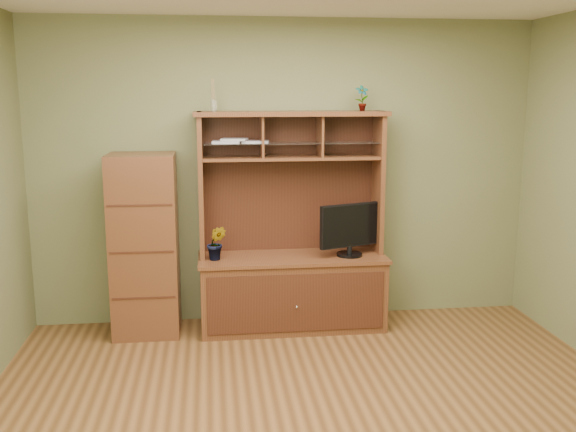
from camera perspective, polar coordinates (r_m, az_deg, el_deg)
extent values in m
cube|color=#4E3116|center=(4.29, 3.03, -17.91)|extent=(4.50, 4.00, 0.02)
cube|color=#62663C|center=(5.79, -0.28, 3.91)|extent=(4.50, 0.02, 2.70)
cube|color=#62663C|center=(1.95, 13.88, -10.76)|extent=(4.50, 0.02, 2.70)
cube|color=#492914|center=(5.72, 0.38, -6.85)|extent=(1.60, 0.55, 0.62)
cube|color=#33160E|center=(5.46, 0.76, -7.75)|extent=(1.50, 0.01, 0.50)
sphere|color=silver|center=(5.46, 0.78, -8.10)|extent=(0.02, 0.02, 0.02)
cube|color=#492914|center=(5.63, 0.39, -3.70)|extent=(1.64, 0.59, 0.03)
cube|color=#492914|center=(5.56, -7.74, 2.74)|extent=(0.04, 0.35, 1.25)
cube|color=#492914|center=(5.75, 8.00, 3.01)|extent=(0.04, 0.35, 1.25)
cube|color=#33160E|center=(5.76, 0.06, 3.13)|extent=(1.52, 0.02, 1.25)
cube|color=#492914|center=(5.55, 0.27, 9.10)|extent=(1.66, 0.40, 0.04)
cube|color=#492914|center=(5.58, 0.27, 5.19)|extent=(1.52, 0.32, 0.02)
cube|color=#492914|center=(5.53, -2.35, 7.07)|extent=(0.02, 0.31, 0.35)
cube|color=#492914|center=(5.60, 2.86, 7.11)|extent=(0.02, 0.31, 0.35)
cube|color=silver|center=(5.55, 0.28, 6.51)|extent=(1.50, 0.27, 0.01)
cylinder|color=black|center=(5.65, 5.48, -3.43)|extent=(0.22, 0.22, 0.02)
cylinder|color=black|center=(5.64, 5.49, -2.96)|extent=(0.04, 0.04, 0.07)
cube|color=black|center=(5.59, 5.53, -0.84)|extent=(0.56, 0.24, 0.38)
imported|color=#27571D|center=(5.49, -6.38, -2.40)|extent=(0.18, 0.16, 0.30)
imported|color=#306122|center=(5.66, 6.60, 10.39)|extent=(0.12, 0.09, 0.22)
cylinder|color=silver|center=(5.50, -6.66, 9.72)|extent=(0.05, 0.05, 0.10)
cylinder|color=#977A4B|center=(5.50, -6.69, 11.13)|extent=(0.03, 0.03, 0.17)
cube|color=silver|center=(5.52, -5.51, 6.58)|extent=(0.25, 0.20, 0.02)
cube|color=silver|center=(5.52, -4.78, 6.80)|extent=(0.25, 0.21, 0.02)
cube|color=silver|center=(5.53, -2.92, 6.62)|extent=(0.25, 0.21, 0.02)
cube|color=#492914|center=(5.61, -12.62, -2.53)|extent=(0.56, 0.50, 1.56)
cube|color=#33160E|center=(5.47, -12.70, -7.12)|extent=(0.52, 0.01, 0.02)
cube|color=#33160E|center=(5.36, -12.87, -3.16)|extent=(0.52, 0.01, 0.01)
cube|color=#33160E|center=(5.28, -13.05, 0.94)|extent=(0.52, 0.01, 0.02)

